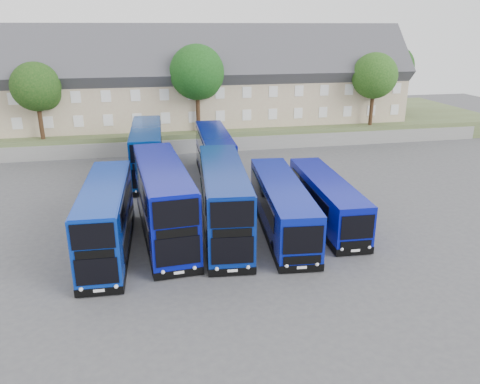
{
  "coord_description": "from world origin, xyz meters",
  "views": [
    {
      "loc": [
        -3.67,
        -24.84,
        12.86
      ],
      "look_at": [
        2.34,
        4.54,
        2.2
      ],
      "focal_mm": 35.0,
      "sensor_mm": 36.0,
      "label": 1
    }
  ],
  "objects_px": {
    "tree_west": "(38,89)",
    "dd_front_mid": "(163,202)",
    "coach_east_a": "(281,207)",
    "tree_far": "(393,68)",
    "dd_front_left": "(107,220)",
    "tree_mid": "(198,74)",
    "tree_east": "(375,77)"
  },
  "relations": [
    {
      "from": "tree_west",
      "to": "dd_front_mid",
      "type": "bearing_deg",
      "value": -63.17
    },
    {
      "from": "dd_front_mid",
      "to": "coach_east_a",
      "type": "relative_size",
      "value": 0.98
    },
    {
      "from": "dd_front_mid",
      "to": "tree_west",
      "type": "distance_m",
      "value": 24.78
    },
    {
      "from": "coach_east_a",
      "to": "tree_far",
      "type": "distance_m",
      "value": 38.06
    },
    {
      "from": "dd_front_left",
      "to": "coach_east_a",
      "type": "height_order",
      "value": "dd_front_left"
    },
    {
      "from": "dd_front_mid",
      "to": "tree_mid",
      "type": "xyz_separation_m",
      "value": [
        5.02,
        22.21,
        5.75
      ]
    },
    {
      "from": "dd_front_left",
      "to": "tree_west",
      "type": "distance_m",
      "value": 25.08
    },
    {
      "from": "tree_far",
      "to": "dd_front_mid",
      "type": "bearing_deg",
      "value": -137.22
    },
    {
      "from": "tree_west",
      "to": "tree_mid",
      "type": "bearing_deg",
      "value": 1.79
    },
    {
      "from": "dd_front_left",
      "to": "coach_east_a",
      "type": "xyz_separation_m",
      "value": [
        11.05,
        0.98,
        -0.44
      ]
    },
    {
      "from": "coach_east_a",
      "to": "tree_east",
      "type": "distance_m",
      "value": 28.94
    },
    {
      "from": "tree_mid",
      "to": "coach_east_a",
      "type": "bearing_deg",
      "value": -83.49
    },
    {
      "from": "coach_east_a",
      "to": "tree_mid",
      "type": "relative_size",
      "value": 1.33
    },
    {
      "from": "dd_front_left",
      "to": "tree_east",
      "type": "distance_m",
      "value": 37.2
    },
    {
      "from": "dd_front_mid",
      "to": "tree_far",
      "type": "bearing_deg",
      "value": 38.54
    },
    {
      "from": "dd_front_left",
      "to": "coach_east_a",
      "type": "bearing_deg",
      "value": 7.49
    },
    {
      "from": "coach_east_a",
      "to": "tree_mid",
      "type": "height_order",
      "value": "tree_mid"
    },
    {
      "from": "tree_mid",
      "to": "tree_east",
      "type": "height_order",
      "value": "tree_mid"
    },
    {
      "from": "dd_front_left",
      "to": "tree_mid",
      "type": "xyz_separation_m",
      "value": [
        8.44,
        23.88,
        6.02
      ]
    },
    {
      "from": "dd_front_mid",
      "to": "coach_east_a",
      "type": "height_order",
      "value": "dd_front_mid"
    },
    {
      "from": "tree_west",
      "to": "tree_far",
      "type": "relative_size",
      "value": 0.88
    },
    {
      "from": "tree_east",
      "to": "tree_mid",
      "type": "bearing_deg",
      "value": 178.57
    },
    {
      "from": "coach_east_a",
      "to": "dd_front_left",
      "type": "bearing_deg",
      "value": -169.56
    },
    {
      "from": "tree_east",
      "to": "dd_front_mid",
      "type": "bearing_deg",
      "value": -139.06
    },
    {
      "from": "dd_front_mid",
      "to": "tree_east",
      "type": "xyz_separation_m",
      "value": [
        25.02,
        21.71,
        5.07
      ]
    },
    {
      "from": "tree_mid",
      "to": "tree_far",
      "type": "xyz_separation_m",
      "value": [
        26.0,
        6.5,
        -0.34
      ]
    },
    {
      "from": "tree_far",
      "to": "coach_east_a",
      "type": "bearing_deg",
      "value": -128.5
    },
    {
      "from": "tree_mid",
      "to": "dd_front_mid",
      "type": "bearing_deg",
      "value": -102.74
    },
    {
      "from": "dd_front_left",
      "to": "coach_east_a",
      "type": "distance_m",
      "value": 11.1
    },
    {
      "from": "dd_front_mid",
      "to": "tree_far",
      "type": "distance_m",
      "value": 42.61
    },
    {
      "from": "tree_west",
      "to": "tree_far",
      "type": "height_order",
      "value": "tree_far"
    },
    {
      "from": "dd_front_left",
      "to": "tree_mid",
      "type": "relative_size",
      "value": 1.16
    }
  ]
}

